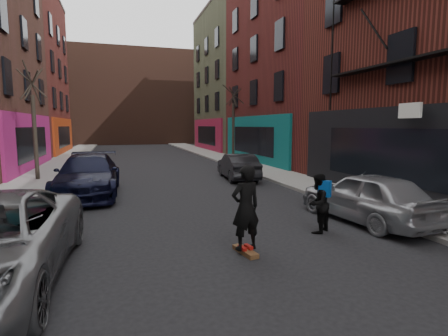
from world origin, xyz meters
TOP-DOWN VIEW (x-y plane):
  - sidewalk_left at (-6.25, 30.00)m, footprint 2.50×84.00m
  - sidewalk_right at (6.25, 30.00)m, footprint 2.50×84.00m
  - buildings_right at (13.50, 16.00)m, footprint 12.00×56.00m
  - building_far at (0.00, 56.00)m, footprint 40.00×10.00m
  - tree_left_far at (-6.20, 18.00)m, footprint 2.00×2.00m
  - tree_right_far at (6.20, 24.00)m, footprint 2.00×2.00m
  - parked_left_end at (-3.47, 13.47)m, footprint 2.51×5.75m
  - parked_right_far at (4.60, 6.98)m, footprint 2.19×4.54m
  - parked_right_end at (3.69, 15.77)m, footprint 1.79×4.21m
  - skateboard at (0.31, 5.58)m, footprint 0.36×0.83m
  - skateboarder at (0.31, 5.58)m, footprint 0.75×0.56m
  - pedestrian at (2.66, 6.47)m, footprint 0.96×0.91m

SIDE VIEW (x-z plane):
  - skateboard at x=0.31m, z-range 0.00..0.10m
  - sidewalk_left at x=-6.25m, z-range 0.00..0.13m
  - sidewalk_right at x=6.25m, z-range 0.00..0.13m
  - parked_right_end at x=3.69m, z-range 0.00..1.35m
  - parked_right_far at x=4.60m, z-range 0.00..1.50m
  - pedestrian at x=2.66m, z-range 0.01..1.57m
  - parked_left_end at x=-3.47m, z-range 0.00..1.65m
  - skateboarder at x=0.31m, z-range 0.10..1.97m
  - tree_left_far at x=-6.20m, z-range 0.13..6.63m
  - tree_right_far at x=6.20m, z-range 0.13..6.93m
  - building_far at x=0.00m, z-range 0.00..14.00m
  - buildings_right at x=13.50m, z-range 0.00..16.00m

